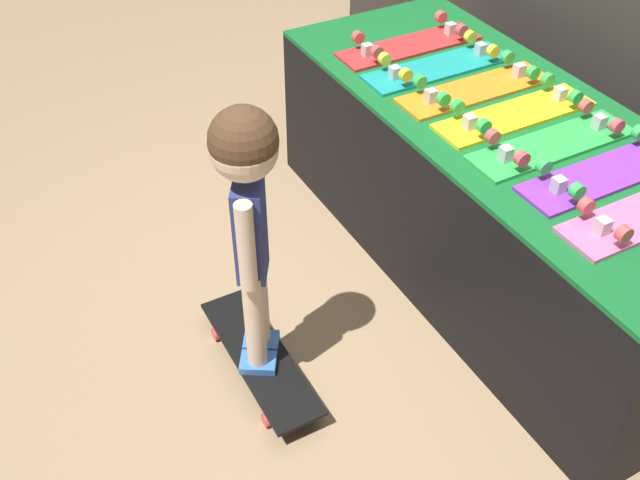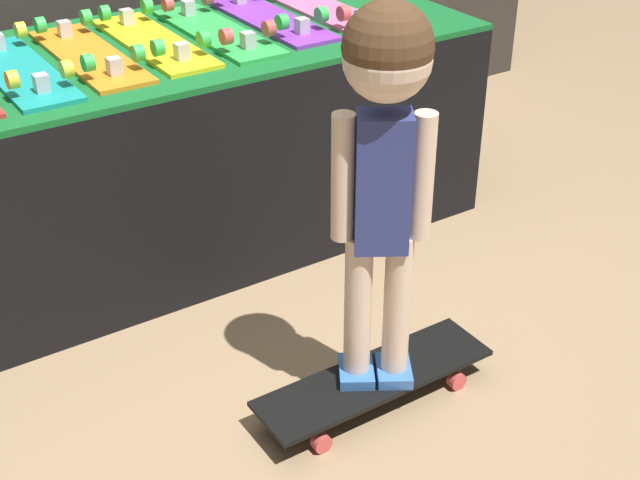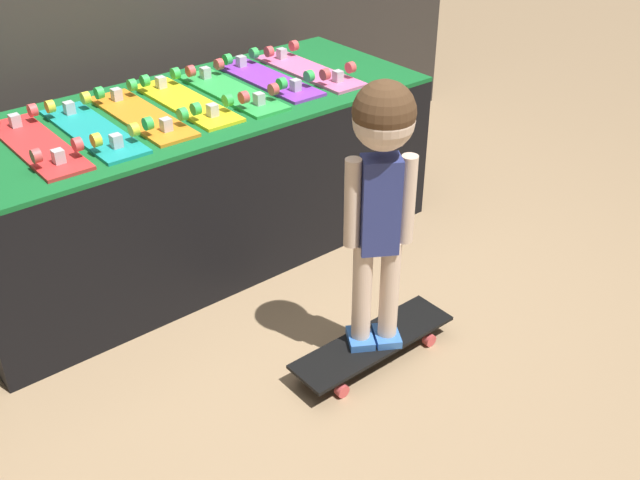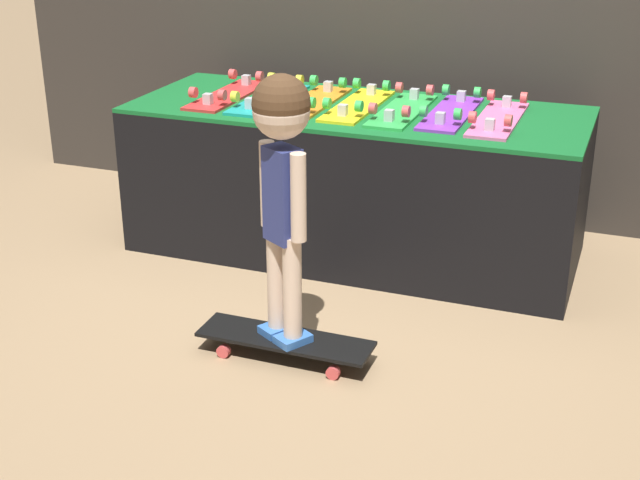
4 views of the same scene
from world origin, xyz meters
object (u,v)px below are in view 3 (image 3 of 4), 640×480
object	(u,v)px
skateboard_red_on_rack	(37,143)
skateboard_green_on_rack	(231,90)
child	(381,170)
skateboard_yellow_on_rack	(186,100)
skateboard_on_floor	(373,344)
skateboard_teal_on_rack	(92,129)
skateboard_pink_on_rack	(309,69)
skateboard_orange_on_rack	(141,114)
skateboard_purple_on_rack	(267,77)

from	to	relation	value
skateboard_red_on_rack	skateboard_green_on_rack	world-z (taller)	same
child	skateboard_yellow_on_rack	bearing A→B (deg)	125.69
skateboard_yellow_on_rack	skateboard_on_floor	distance (m)	1.34
skateboard_teal_on_rack	skateboard_pink_on_rack	size ratio (longest dim) A/B	1.00
skateboard_orange_on_rack	skateboard_green_on_rack	xyz separation A→B (m)	(0.45, -0.00, 0.00)
skateboard_teal_on_rack	skateboard_orange_on_rack	world-z (taller)	same
skateboard_yellow_on_rack	skateboard_green_on_rack	distance (m)	0.23
skateboard_red_on_rack	skateboard_on_floor	size ratio (longest dim) A/B	0.94
skateboard_purple_on_rack	skateboard_red_on_rack	bearing A→B (deg)	-177.70
skateboard_red_on_rack	skateboard_on_floor	world-z (taller)	skateboard_red_on_rack
skateboard_yellow_on_rack	skateboard_orange_on_rack	bearing A→B (deg)	-176.43
skateboard_orange_on_rack	skateboard_yellow_on_rack	world-z (taller)	same
skateboard_pink_on_rack	child	xyz separation A→B (m)	(-0.59, -1.14, 0.07)
skateboard_purple_on_rack	skateboard_pink_on_rack	size ratio (longest dim) A/B	1.00
skateboard_orange_on_rack	child	xyz separation A→B (m)	(0.32, -1.14, 0.07)
skateboard_on_floor	skateboard_yellow_on_rack	bearing A→B (deg)	94.43
skateboard_red_on_rack	skateboard_yellow_on_rack	size ratio (longest dim) A/B	1.00
skateboard_orange_on_rack	skateboard_purple_on_rack	distance (m)	0.68
skateboard_red_on_rack	skateboard_purple_on_rack	world-z (taller)	same
skateboard_teal_on_rack	skateboard_green_on_rack	distance (m)	0.68
skateboard_teal_on_rack	child	distance (m)	1.25
skateboard_purple_on_rack	skateboard_on_floor	distance (m)	1.40
skateboard_green_on_rack	skateboard_on_floor	distance (m)	1.33
skateboard_red_on_rack	skateboard_yellow_on_rack	distance (m)	0.68
skateboard_pink_on_rack	child	bearing A→B (deg)	-117.43
skateboard_yellow_on_rack	skateboard_pink_on_rack	size ratio (longest dim) A/B	1.00
skateboard_orange_on_rack	skateboard_on_floor	xyz separation A→B (m)	(0.32, -1.14, -0.69)
child	skateboard_pink_on_rack	bearing A→B (deg)	93.83
skateboard_red_on_rack	skateboard_pink_on_rack	world-z (taller)	same
skateboard_green_on_rack	skateboard_pink_on_rack	xyz separation A→B (m)	(0.45, 0.01, 0.00)
skateboard_teal_on_rack	skateboard_green_on_rack	world-z (taller)	same
skateboard_purple_on_rack	child	world-z (taller)	child
skateboard_teal_on_rack	skateboard_on_floor	bearing A→B (deg)	-64.06
skateboard_red_on_rack	skateboard_on_floor	bearing A→B (deg)	-55.57
skateboard_pink_on_rack	skateboard_on_floor	distance (m)	1.46
skateboard_yellow_on_rack	child	distance (m)	1.16
skateboard_red_on_rack	child	bearing A→B (deg)	-55.57
skateboard_green_on_rack	skateboard_purple_on_rack	world-z (taller)	same
skateboard_teal_on_rack	skateboard_orange_on_rack	xyz separation A→B (m)	(0.23, 0.02, 0.00)
skateboard_pink_on_rack	child	size ratio (longest dim) A/B	0.63
skateboard_green_on_rack	skateboard_purple_on_rack	distance (m)	0.23
skateboard_on_floor	skateboard_purple_on_rack	bearing A→B (deg)	72.67
skateboard_yellow_on_rack	skateboard_purple_on_rack	distance (m)	0.45
skateboard_orange_on_rack	skateboard_yellow_on_rack	size ratio (longest dim) A/B	1.00
skateboard_purple_on_rack	skateboard_on_floor	world-z (taller)	skateboard_purple_on_rack
skateboard_yellow_on_rack	child	size ratio (longest dim) A/B	0.63
skateboard_teal_on_rack	child	xyz separation A→B (m)	(0.54, -1.12, 0.07)
skateboard_orange_on_rack	skateboard_red_on_rack	bearing A→B (deg)	-178.38
skateboard_red_on_rack	skateboard_purple_on_rack	size ratio (longest dim) A/B	1.00
skateboard_orange_on_rack	skateboard_on_floor	bearing A→B (deg)	-74.46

